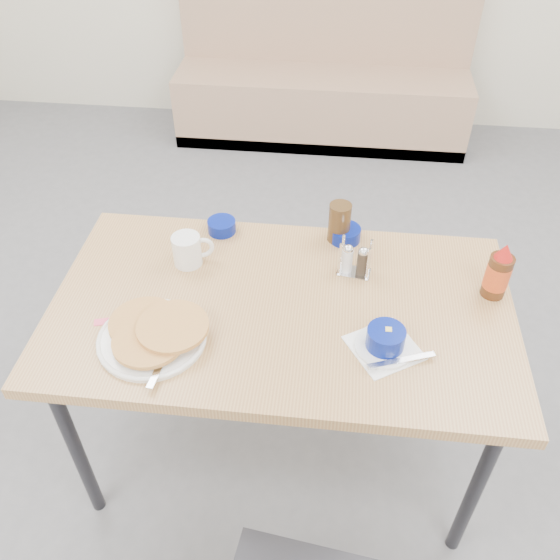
# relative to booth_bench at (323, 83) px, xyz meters

# --- Properties ---
(ground) EXTENTS (6.00, 6.00, 0.00)m
(ground) POSITION_rel_booth_bench_xyz_m (0.00, -2.78, -0.35)
(ground) COLOR slate
(ground) RESTS_ON ground
(booth_bench) EXTENTS (1.90, 0.56, 1.22)m
(booth_bench) POSITION_rel_booth_bench_xyz_m (0.00, 0.00, 0.00)
(booth_bench) COLOR tan
(booth_bench) RESTS_ON ground
(dining_table) EXTENTS (1.40, 0.80, 0.76)m
(dining_table) POSITION_rel_booth_bench_xyz_m (0.00, -2.53, 0.35)
(dining_table) COLOR tan
(dining_table) RESTS_ON ground
(pancake_plate) EXTENTS (0.32, 0.34, 0.06)m
(pancake_plate) POSITION_rel_booth_bench_xyz_m (-0.34, -2.71, 0.43)
(pancake_plate) COLOR white
(pancake_plate) RESTS_ON dining_table
(coffee_mug) EXTENTS (0.13, 0.09, 0.10)m
(coffee_mug) POSITION_rel_booth_bench_xyz_m (-0.32, -2.37, 0.46)
(coffee_mug) COLOR white
(coffee_mug) RESTS_ON dining_table
(grits_setting) EXTENTS (0.26, 0.24, 0.07)m
(grits_setting) POSITION_rel_booth_bench_xyz_m (0.31, -2.68, 0.44)
(grits_setting) COLOR white
(grits_setting) RESTS_ON dining_table
(creamer_bowl) EXTENTS (0.10, 0.10, 0.04)m
(creamer_bowl) POSITION_rel_booth_bench_xyz_m (-0.25, -2.19, 0.43)
(creamer_bowl) COLOR navy
(creamer_bowl) RESTS_ON dining_table
(butter_bowl) EXTENTS (0.11, 0.11, 0.05)m
(butter_bowl) POSITION_rel_booth_bench_xyz_m (0.18, -2.19, 0.43)
(butter_bowl) COLOR navy
(butter_bowl) RESTS_ON dining_table
(amber_tumbler) EXTENTS (0.09, 0.09, 0.14)m
(amber_tumbler) POSITION_rel_booth_bench_xyz_m (0.16, -2.19, 0.48)
(amber_tumbler) COLOR #402A14
(amber_tumbler) RESTS_ON dining_table
(condiment_caddy) EXTENTS (0.11, 0.08, 0.13)m
(condiment_caddy) POSITION_rel_booth_bench_xyz_m (0.21, -2.36, 0.45)
(condiment_caddy) COLOR silver
(condiment_caddy) RESTS_ON dining_table
(syrup_bottle) EXTENTS (0.07, 0.07, 0.19)m
(syrup_bottle) POSITION_rel_booth_bench_xyz_m (0.64, -2.41, 0.49)
(syrup_bottle) COLOR #47230F
(syrup_bottle) RESTS_ON dining_table
(sugar_wrapper) EXTENTS (0.05, 0.04, 0.00)m
(sugar_wrapper) POSITION_rel_booth_bench_xyz_m (-0.52, -2.67, 0.41)
(sugar_wrapper) COLOR #F65270
(sugar_wrapper) RESTS_ON dining_table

